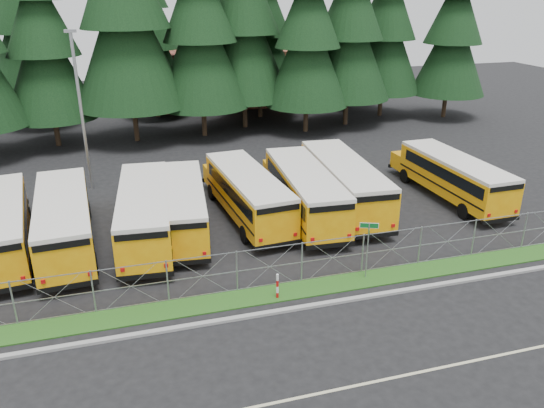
% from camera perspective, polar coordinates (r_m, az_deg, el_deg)
% --- Properties ---
extents(ground, '(120.00, 120.00, 0.00)m').
position_cam_1_polar(ground, '(25.70, 4.56, -6.88)').
color(ground, black).
rests_on(ground, ground).
extents(curb, '(50.00, 0.25, 0.12)m').
position_cam_1_polar(curb, '(23.22, 7.27, -10.33)').
color(curb, gray).
rests_on(curb, ground).
extents(grass_verge, '(50.00, 1.40, 0.06)m').
position_cam_1_polar(grass_verge, '(24.32, 5.97, -8.69)').
color(grass_verge, '#194714').
rests_on(grass_verge, ground).
extents(road_lane_line, '(50.00, 0.12, 0.01)m').
position_cam_1_polar(road_lane_line, '(19.76, 13.06, -17.72)').
color(road_lane_line, beige).
rests_on(road_lane_line, ground).
extents(chainlink_fence, '(44.00, 0.10, 2.00)m').
position_cam_1_polar(chainlink_fence, '(24.41, 5.45, -5.93)').
color(chainlink_fence, '#919599').
rests_on(chainlink_fence, ground).
extents(brick_building, '(22.00, 10.00, 6.00)m').
position_cam_1_polar(brick_building, '(63.23, -3.11, 13.73)').
color(brick_building, brown).
rests_on(brick_building, ground).
extents(bus_0, '(3.92, 10.98, 2.82)m').
position_cam_1_polar(bus_0, '(29.63, -27.13, -2.28)').
color(bus_0, orange).
rests_on(bus_0, ground).
extents(bus_1, '(3.38, 11.17, 2.89)m').
position_cam_1_polar(bus_1, '(28.89, -21.41, -1.82)').
color(bus_1, orange).
rests_on(bus_1, ground).
extents(bus_2, '(3.43, 11.18, 2.89)m').
position_cam_1_polar(bus_2, '(28.68, -13.49, -1.01)').
color(bus_2, orange).
rests_on(bus_2, ground).
extents(bus_3, '(3.49, 10.56, 2.72)m').
position_cam_1_polar(bus_3, '(29.29, -9.63, -0.37)').
color(bus_3, orange).
rests_on(bus_3, ground).
extents(bus_4, '(3.48, 10.98, 2.83)m').
position_cam_1_polar(bus_4, '(30.50, -2.79, 0.99)').
color(bus_4, orange).
rests_on(bus_4, ground).
extents(bus_5, '(3.29, 11.30, 2.93)m').
position_cam_1_polar(bus_5, '(30.76, 3.34, 1.27)').
color(bus_5, orange).
rests_on(bus_5, ground).
extents(bus_6, '(3.46, 11.64, 3.01)m').
position_cam_1_polar(bus_6, '(32.17, 7.50, 2.16)').
color(bus_6, orange).
rests_on(bus_6, ground).
extents(bus_east, '(2.79, 10.59, 2.76)m').
position_cam_1_polar(bus_east, '(35.16, 18.65, 2.70)').
color(bus_east, orange).
rests_on(bus_east, ground).
extents(street_sign, '(0.79, 0.52, 2.81)m').
position_cam_1_polar(street_sign, '(24.24, 10.31, -3.68)').
color(street_sign, '#919599').
rests_on(street_sign, ground).
extents(striped_bollard, '(0.11, 0.11, 1.20)m').
position_cam_1_polar(striped_bollard, '(23.01, 0.59, -8.86)').
color(striped_bollard, '#B20C0C').
rests_on(striped_bollard, ground).
extents(light_standard, '(0.70, 0.35, 10.14)m').
position_cam_1_polar(light_standard, '(35.92, -19.89, 9.81)').
color(light_standard, '#919599').
rests_on(light_standard, ground).
extents(conifer_2, '(7.40, 7.40, 16.37)m').
position_cam_1_polar(conifer_2, '(47.23, -23.41, 15.39)').
color(conifer_2, black).
rests_on(conifer_2, ground).
extents(conifer_3, '(9.37, 9.37, 20.73)m').
position_cam_1_polar(conifer_3, '(46.52, -15.55, 18.99)').
color(conifer_3, black).
rests_on(conifer_3, ground).
extents(conifer_4, '(8.14, 8.14, 18.00)m').
position_cam_1_polar(conifer_4, '(47.22, -7.78, 17.94)').
color(conifer_4, black).
rests_on(conifer_4, ground).
extents(conifer_5, '(8.58, 8.58, 18.98)m').
position_cam_1_polar(conifer_5, '(49.95, -3.12, 18.90)').
color(conifer_5, black).
rests_on(conifer_5, ground).
extents(conifer_6, '(7.53, 7.53, 16.64)m').
position_cam_1_polar(conifer_6, '(48.51, 3.86, 17.40)').
color(conifer_6, black).
rests_on(conifer_6, ground).
extents(conifer_7, '(7.97, 7.97, 17.62)m').
position_cam_1_polar(conifer_7, '(51.52, 8.40, 18.06)').
color(conifer_7, black).
rests_on(conifer_7, ground).
extents(conifer_8, '(7.66, 7.66, 16.94)m').
position_cam_1_polar(conifer_8, '(55.99, 12.16, 17.80)').
color(conifer_8, black).
rests_on(conifer_8, ground).
extents(conifer_9, '(7.30, 7.30, 16.15)m').
position_cam_1_polar(conifer_9, '(57.02, 18.91, 16.81)').
color(conifer_9, black).
rests_on(conifer_9, ground).
extents(conifer_10, '(8.58, 8.58, 18.97)m').
position_cam_1_polar(conifer_10, '(55.65, -25.02, 17.33)').
color(conifer_10, black).
rests_on(conifer_10, ground).
extents(conifer_11, '(6.79, 6.79, 15.01)m').
position_cam_1_polar(conifer_11, '(55.55, -12.77, 16.72)').
color(conifer_11, black).
rests_on(conifer_11, ground).
extents(conifer_12, '(7.99, 7.99, 17.67)m').
position_cam_1_polar(conifer_12, '(54.28, -1.35, 18.52)').
color(conifer_12, black).
rests_on(conifer_12, ground).
extents(conifer_13, '(7.41, 7.41, 16.39)m').
position_cam_1_polar(conifer_13, '(60.18, 8.36, 18.08)').
color(conifer_13, black).
rests_on(conifer_13, ground).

